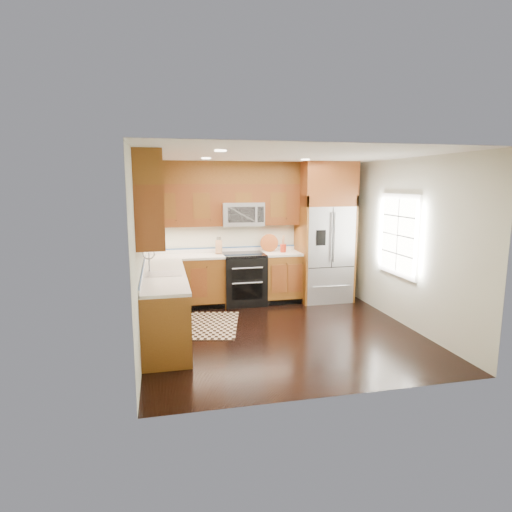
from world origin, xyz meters
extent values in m
plane|color=black|center=(0.00, 0.00, 0.00)|extent=(4.00, 4.00, 0.00)
cube|color=beige|center=(0.00, 2.00, 1.30)|extent=(4.00, 0.02, 2.60)
cube|color=beige|center=(-2.00, 0.00, 1.30)|extent=(0.02, 4.00, 2.60)
cube|color=beige|center=(2.00, 0.00, 1.30)|extent=(0.02, 4.00, 2.60)
cube|color=white|center=(1.98, 0.20, 1.40)|extent=(0.04, 1.10, 1.30)
cube|color=white|center=(1.97, 0.20, 1.40)|extent=(0.02, 0.95, 1.15)
cube|color=brown|center=(-1.31, 1.70, 0.45)|extent=(1.37, 0.60, 0.90)
cube|color=brown|center=(0.49, 1.70, 0.45)|extent=(0.72, 0.60, 0.90)
cube|color=brown|center=(-1.70, 0.20, 0.45)|extent=(0.60, 2.40, 0.90)
cube|color=silver|center=(-0.57, 1.70, 0.92)|extent=(2.85, 0.62, 0.04)
cube|color=silver|center=(-1.70, 0.20, 0.92)|extent=(0.62, 2.40, 0.04)
cube|color=brown|center=(-0.57, 1.83, 1.83)|extent=(2.85, 0.33, 0.75)
cube|color=brown|center=(-1.83, 0.20, 1.83)|extent=(0.33, 2.40, 0.75)
cube|color=brown|center=(-0.57, 1.83, 2.40)|extent=(2.85, 0.33, 0.40)
cube|color=brown|center=(-1.83, 0.20, 2.40)|extent=(0.33, 2.40, 0.40)
cube|color=black|center=(-0.25, 1.67, 0.46)|extent=(0.76, 0.64, 0.92)
cube|color=black|center=(-0.25, 1.67, 0.94)|extent=(0.76, 0.60, 0.02)
cube|color=black|center=(-0.25, 1.35, 0.62)|extent=(0.55, 0.01, 0.18)
cube|color=black|center=(-0.25, 1.35, 0.30)|extent=(0.55, 0.01, 0.28)
cylinder|color=#B2B2B7|center=(-0.25, 1.33, 0.74)|extent=(0.55, 0.02, 0.02)
cylinder|color=#B2B2B7|center=(-0.25, 1.33, 0.47)|extent=(0.55, 0.02, 0.02)
cube|color=#B2B2B7|center=(-0.25, 1.80, 1.66)|extent=(0.76, 0.40, 0.42)
cube|color=black|center=(-0.30, 1.60, 1.66)|extent=(0.50, 0.01, 0.28)
cube|color=#B2B2B7|center=(1.30, 1.63, 0.90)|extent=(0.90, 0.74, 1.80)
cube|color=black|center=(1.30, 1.26, 1.25)|extent=(0.01, 0.01, 1.08)
cube|color=black|center=(1.08, 1.25, 1.25)|extent=(0.18, 0.01, 0.28)
cube|color=brown|center=(0.83, 1.63, 1.00)|extent=(0.04, 0.74, 2.00)
cube|color=brown|center=(1.77, 1.63, 1.00)|extent=(0.04, 0.74, 2.00)
cube|color=brown|center=(1.30, 1.63, 2.20)|extent=(0.98, 0.74, 0.80)
cube|color=#B2B2B7|center=(-1.70, 0.20, 0.95)|extent=(0.50, 0.42, 0.02)
cylinder|color=#B2B2B7|center=(-1.90, 0.42, 1.08)|extent=(0.02, 0.02, 0.28)
torus|color=#B2B2B7|center=(-1.90, 0.34, 1.22)|extent=(0.18, 0.02, 0.18)
cube|color=black|center=(-0.99, 0.57, 0.01)|extent=(1.08, 1.48, 0.01)
cube|color=#A3754F|center=(-0.69, 1.79, 1.06)|extent=(0.14, 0.18, 0.24)
cylinder|color=#B02B15|center=(0.51, 1.70, 1.02)|extent=(0.13, 0.13, 0.15)
cylinder|color=brown|center=(0.27, 1.82, 0.95)|extent=(0.43, 0.43, 0.02)
camera|label=1|loc=(-1.72, -5.91, 2.22)|focal=30.00mm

